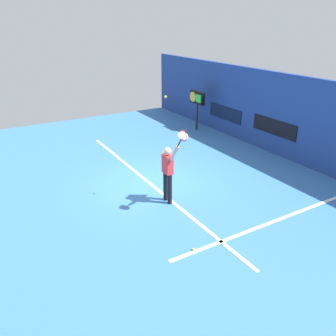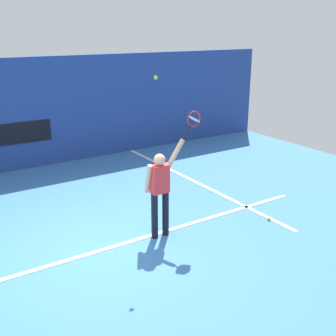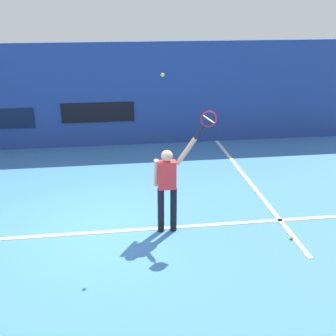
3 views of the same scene
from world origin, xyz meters
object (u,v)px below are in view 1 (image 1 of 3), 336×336
Objects in this scene: tennis_player at (168,170)px; tennis_ball at (165,97)px; spare_ball at (193,249)px; tennis_racket at (183,136)px; scoreboard_clock at (197,100)px.

tennis_player is 28.17× the size of tennis_ball.
tennis_player is 28.17× the size of spare_ball.
tennis_racket reaches higher than scoreboard_clock.
tennis_player is at bearing 163.85° from spare_ball.
tennis_player is 2.08m from tennis_ball.
scoreboard_clock is (-6.24, 4.85, -0.75)m from tennis_racket.
tennis_ball reaches higher than tennis_racket.
tennis_ball is (-0.83, -0.02, 0.85)m from tennis_racket.
scoreboard_clock reaches higher than spare_ball.
tennis_racket is 2.78m from spare_ball.
tennis_racket is at bearing -0.33° from tennis_player.
tennis_player is at bearing 12.75° from tennis_ball.
tennis_ball is at bearing -167.25° from tennis_player.
tennis_ball reaches higher than spare_ball.
tennis_ball reaches higher than tennis_player.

